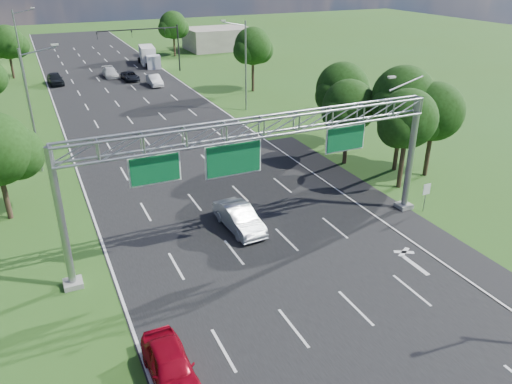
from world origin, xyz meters
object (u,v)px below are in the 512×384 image
red_coupe (171,366)px  box_truck (149,57)px  sign_gantry (263,137)px  silver_sedan (239,218)px  traffic_signal (155,38)px  regulatory_sign (426,192)px

red_coupe → box_truck: bearing=76.3°
sign_gantry → silver_sedan: size_ratio=4.84×
sign_gantry → silver_sedan: bearing=108.3°
traffic_signal → regulatory_sign: bearing=-84.8°
box_truck → sign_gantry: bearing=-89.7°
sign_gantry → box_truck: sign_gantry is taller
sign_gantry → regulatory_sign: size_ratio=11.19×
sign_gantry → traffic_signal: sign_gantry is taller
traffic_signal → silver_sedan: bearing=-98.7°
box_truck → silver_sedan: bearing=-90.7°
traffic_signal → box_truck: size_ratio=1.52×
traffic_signal → red_coupe: bearing=-104.1°
red_coupe → box_truck: size_ratio=0.55×
traffic_signal → sign_gantry: bearing=-97.7°
traffic_signal → box_truck: traffic_signal is taller
regulatory_sign → red_coupe: (-20.40, -7.66, -0.76)m
red_coupe → box_truck: 70.02m
sign_gantry → red_coupe: (-8.33, -8.68, -6.14)m
regulatory_sign → silver_sedan: size_ratio=0.43×
sign_gantry → regulatory_sign: bearing=-4.8°
silver_sedan → box_truck: bearing=78.3°
regulatory_sign → box_truck: bearing=94.5°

